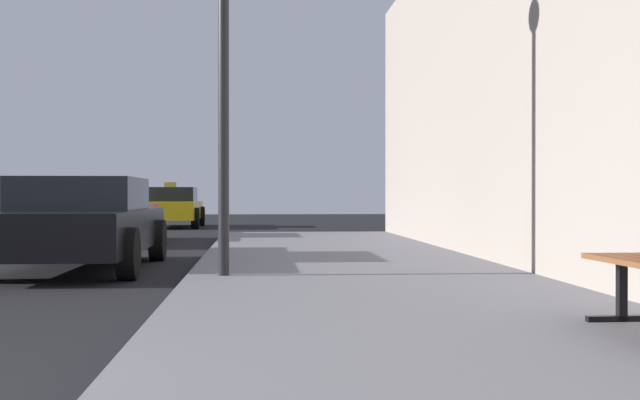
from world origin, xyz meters
TOP-DOWN VIEW (x-y plane):
  - street_lamp at (2.41, 5.53)m, footprint 0.36×0.36m
  - car_black at (0.33, 8.04)m, footprint 2.03×4.59m
  - car_red at (-0.44, 14.25)m, footprint 1.96×4.39m
  - car_yellow at (0.02, 22.85)m, footprint 2.02×4.10m

SIDE VIEW (x-z plane):
  - car_red at x=-0.44m, z-range 0.01..1.28m
  - car_yellow at x=0.02m, z-range -0.07..1.36m
  - car_black at x=0.33m, z-range 0.01..1.28m
  - street_lamp at x=2.41m, z-range 0.93..5.12m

